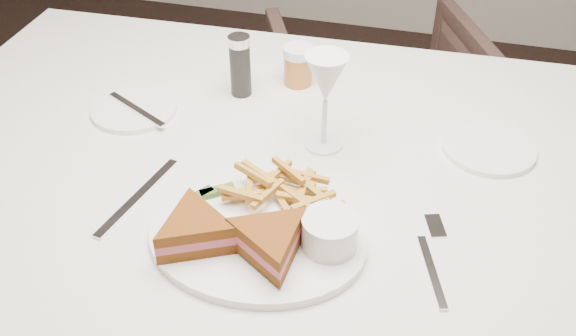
% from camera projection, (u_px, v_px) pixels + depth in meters
% --- Properties ---
extents(table, '(1.49, 1.02, 0.75)m').
position_uv_depth(table, '(294.00, 318.00, 1.30)').
color(table, silver).
rests_on(table, ground).
extents(chair_far, '(0.80, 0.78, 0.63)m').
position_uv_depth(chair_far, '(379.00, 113.00, 1.98)').
color(chair_far, '#49322D').
rests_on(chair_far, ground).
extents(table_setting, '(0.81, 0.63, 0.18)m').
position_uv_depth(table_setting, '(276.00, 181.00, 0.99)').
color(table_setting, white).
rests_on(table_setting, table).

